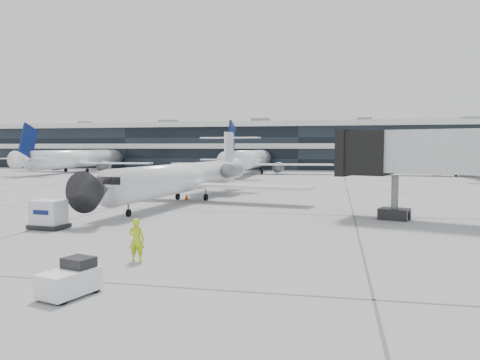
% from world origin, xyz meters
% --- Properties ---
extents(ground, '(220.00, 220.00, 0.00)m').
position_xyz_m(ground, '(0.00, 0.00, 0.00)').
color(ground, '#959598').
rests_on(ground, ground).
extents(terminal, '(170.00, 22.00, 10.00)m').
position_xyz_m(terminal, '(0.00, 82.00, 5.00)').
color(terminal, black).
rests_on(terminal, ground).
extents(bg_jet_left, '(32.00, 40.00, 9.60)m').
position_xyz_m(bg_jet_left, '(-45.00, 55.00, 0.00)').
color(bg_jet_left, white).
rests_on(bg_jet_left, ground).
extents(bg_jet_center, '(32.00, 40.00, 9.60)m').
position_xyz_m(bg_jet_center, '(-8.00, 55.00, 0.00)').
color(bg_jet_center, white).
rests_on(bg_jet_center, ground).
extents(bg_jet_right, '(32.00, 40.00, 9.60)m').
position_xyz_m(bg_jet_right, '(32.00, 55.00, 0.00)').
color(bg_jet_right, white).
rests_on(bg_jet_right, ground).
extents(regional_jet, '(24.30, 30.33, 7.00)m').
position_xyz_m(regional_jet, '(-5.40, 6.56, 2.39)').
color(regional_jet, white).
rests_on(regional_jet, ground).
extents(ramp_worker, '(0.75, 0.51, 2.00)m').
position_xyz_m(ramp_worker, '(-0.14, -16.62, 1.00)').
color(ramp_worker, '#B8D916').
rests_on(ramp_worker, ground).
extents(baggage_tug, '(1.71, 2.26, 1.28)m').
position_xyz_m(baggage_tug, '(-0.36, -21.65, 0.57)').
color(baggage_tug, white).
rests_on(baggage_tug, ground).
extents(cargo_uld, '(2.33, 1.82, 1.79)m').
position_xyz_m(cargo_uld, '(-9.24, -9.72, 0.90)').
color(cargo_uld, black).
rests_on(cargo_uld, ground).
extents(traffic_cone, '(0.44, 0.44, 0.60)m').
position_xyz_m(traffic_cone, '(-5.80, 7.66, 0.28)').
color(traffic_cone, '#EC400C').
rests_on(traffic_cone, ground).
extents(far_tug, '(2.01, 2.68, 1.52)m').
position_xyz_m(far_tug, '(-19.12, 28.51, 0.68)').
color(far_tug, black).
rests_on(far_tug, ground).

